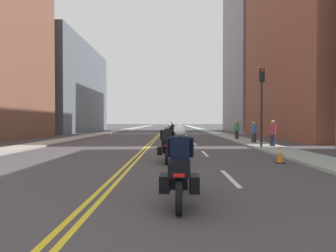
% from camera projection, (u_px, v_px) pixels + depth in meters
% --- Properties ---
extents(ground_plane, '(264.00, 264.00, 0.00)m').
position_uv_depth(ground_plane, '(163.00, 131.00, 47.86)').
color(ground_plane, '#453F44').
extents(sidewalk_left, '(2.06, 144.00, 0.12)m').
position_uv_depth(sidewalk_left, '(120.00, 130.00, 47.98)').
color(sidewalk_left, '#9A938E').
rests_on(sidewalk_left, ground).
extents(sidewalk_right, '(2.06, 144.00, 0.12)m').
position_uv_depth(sidewalk_right, '(206.00, 131.00, 47.75)').
color(sidewalk_right, '#95A19F').
rests_on(sidewalk_right, ground).
extents(centreline_yellow_inner, '(0.12, 132.00, 0.01)m').
position_uv_depth(centreline_yellow_inner, '(162.00, 131.00, 47.87)').
color(centreline_yellow_inner, yellow).
rests_on(centreline_yellow_inner, ground).
extents(centreline_yellow_outer, '(0.12, 132.00, 0.01)m').
position_uv_depth(centreline_yellow_outer, '(164.00, 131.00, 47.86)').
color(centreline_yellow_outer, yellow).
rests_on(centreline_yellow_outer, ground).
extents(lane_dashes_white, '(0.14, 56.40, 0.01)m').
position_uv_depth(lane_dashes_white, '(188.00, 137.00, 28.82)').
color(lane_dashes_white, silver).
rests_on(lane_dashes_white, ground).
extents(building_right_1, '(7.08, 17.71, 26.94)m').
position_uv_depth(building_right_1, '(304.00, 8.00, 27.12)').
color(building_right_1, brown).
rests_on(building_right_1, ground).
extents(building_left_2, '(7.92, 21.60, 14.34)m').
position_uv_depth(building_left_2, '(66.00, 88.00, 43.28)').
color(building_left_2, slate).
rests_on(building_left_2, ground).
extents(building_right_2, '(6.26, 15.00, 31.35)m').
position_uv_depth(building_right_2, '(249.00, 40.00, 44.91)').
color(building_right_2, gray).
rests_on(building_right_2, ground).
extents(motorcycle_0, '(0.78, 2.25, 1.64)m').
position_uv_depth(motorcycle_0, '(180.00, 171.00, 5.40)').
color(motorcycle_0, black).
rests_on(motorcycle_0, ground).
extents(motorcycle_1, '(0.77, 2.12, 1.62)m').
position_uv_depth(motorcycle_1, '(167.00, 146.00, 10.89)').
color(motorcycle_1, black).
rests_on(motorcycle_1, ground).
extents(motorcycle_2, '(0.77, 2.10, 1.62)m').
position_uv_depth(motorcycle_2, '(169.00, 138.00, 16.19)').
color(motorcycle_2, black).
rests_on(motorcycle_2, ground).
extents(motorcycle_3, '(0.78, 2.29, 1.66)m').
position_uv_depth(motorcycle_3, '(170.00, 134.00, 21.70)').
color(motorcycle_3, black).
rests_on(motorcycle_3, ground).
extents(motorcycle_4, '(0.77, 2.30, 1.65)m').
position_uv_depth(motorcycle_4, '(171.00, 132.00, 26.62)').
color(motorcycle_4, black).
rests_on(motorcycle_4, ground).
extents(motorcycle_5, '(0.77, 2.14, 1.63)m').
position_uv_depth(motorcycle_5, '(171.00, 130.00, 31.79)').
color(motorcycle_5, black).
rests_on(motorcycle_5, ground).
extents(traffic_cone_0, '(0.33, 0.33, 0.73)m').
position_uv_depth(traffic_cone_0, '(280.00, 154.00, 10.66)').
color(traffic_cone_0, black).
rests_on(traffic_cone_0, ground).
extents(traffic_light_near, '(0.28, 0.38, 4.94)m').
position_uv_depth(traffic_light_near, '(262.00, 94.00, 16.10)').
color(traffic_light_near, black).
rests_on(traffic_light_near, ground).
extents(pedestrian_0, '(0.38, 0.42, 1.80)m').
position_uv_depth(pedestrian_0, '(237.00, 130.00, 23.99)').
color(pedestrian_0, '#292D2D').
rests_on(pedestrian_0, ground).
extents(pedestrian_1, '(0.42, 0.38, 1.78)m').
position_uv_depth(pedestrian_1, '(273.00, 134.00, 16.79)').
color(pedestrian_1, '#252532').
rests_on(pedestrian_1, ground).
extents(pedestrian_2, '(0.37, 0.42, 1.70)m').
position_uv_depth(pedestrian_2, '(254.00, 132.00, 19.60)').
color(pedestrian_2, '#2B2D30').
rests_on(pedestrian_2, ground).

